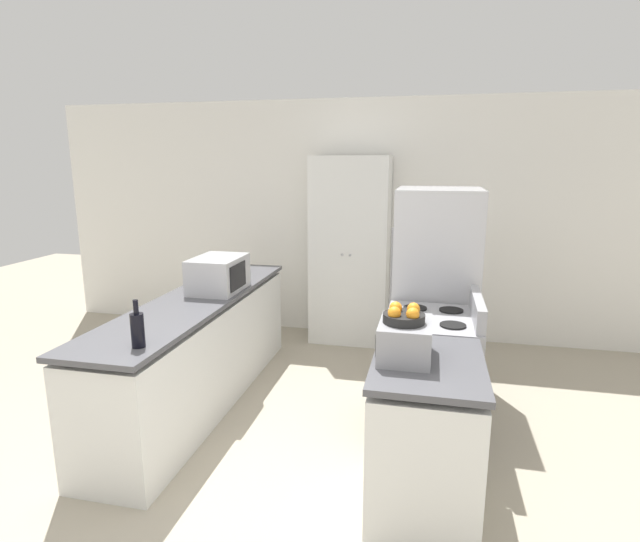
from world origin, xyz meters
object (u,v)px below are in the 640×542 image
Objects in this scene: refrigerator at (435,292)px; microwave at (219,274)px; toaster_oven at (405,340)px; pantry_cabinet at (350,251)px; stove at (430,375)px; fruit_bowl at (404,316)px; wine_bottle at (138,329)px.

refrigerator is 1.82m from microwave.
refrigerator is 4.60× the size of toaster_oven.
toaster_oven is (0.73, -2.61, -0.01)m from pantry_cabinet.
stove is 0.96m from toaster_oven.
stove is 0.87m from refrigerator.
stove is at bearing -64.11° from pantry_cabinet.
stove is (0.88, -1.82, -0.55)m from pantry_cabinet.
refrigerator is 7.64× the size of fruit_bowl.
refrigerator is at bearing -49.43° from pantry_cabinet.
microwave is at bearing 168.79° from stove.
wine_bottle is at bearing -173.43° from toaster_oven.
refrigerator reaches higher than microwave.
pantry_cabinet is 2.10m from stove.
pantry_cabinet reaches higher than wine_bottle.
wine_bottle is (-1.67, -0.96, 0.54)m from stove.
pantry_cabinet is 1.16× the size of refrigerator.
wine_bottle is 1.52m from fruit_bowl.
wine_bottle is (-0.78, -2.78, -0.01)m from pantry_cabinet.
refrigerator is 3.36× the size of microwave.
microwave is 1.96m from fruit_bowl.
microwave is (-1.74, 0.35, 0.58)m from stove.
stove is at bearing 78.57° from fruit_bowl.
pantry_cabinet is 3.89× the size of microwave.
pantry_cabinet reaches higher than refrigerator.
wine_bottle is (0.08, -1.31, -0.03)m from microwave.
pantry_cabinet is 8.84× the size of fruit_bowl.
wine_bottle is (-1.68, -1.73, 0.13)m from refrigerator.
pantry_cabinet reaches higher than fruit_bowl.
microwave is at bearing -166.40° from refrigerator.
microwave is (-0.86, -1.47, 0.03)m from pantry_cabinet.
toaster_oven reaches higher than stove.
toaster_oven is 0.14m from fruit_bowl.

